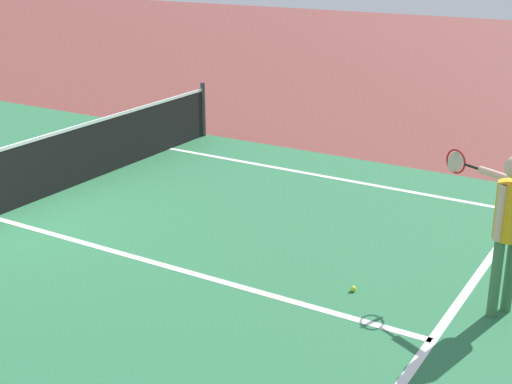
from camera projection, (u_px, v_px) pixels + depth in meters
line_sideline_right at (491, 206)px, 10.67m from camera, size 0.10×11.89×0.01m
line_service_near at (432, 340)px, 7.14m from camera, size 8.22×0.10×0.01m
line_center_service at (173, 268)px, 8.70m from camera, size 0.10×6.40×0.01m
player_near at (508, 217)px, 7.32m from camera, size 0.88×1.05×1.74m
tennis_ball_mid_court at (353, 289)px, 8.12m from camera, size 0.07×0.07×0.07m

